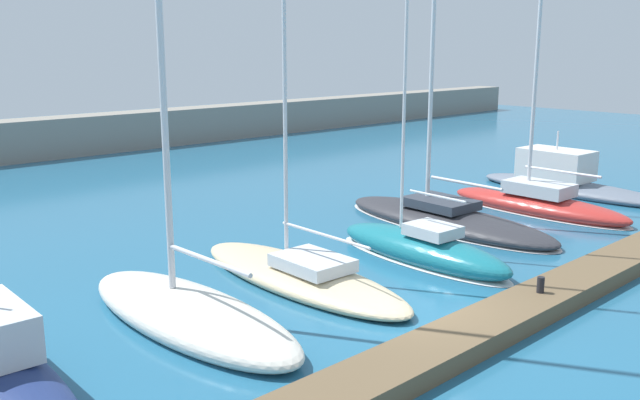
# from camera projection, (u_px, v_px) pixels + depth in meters

# --- Properties ---
(ground_plane) EXTENTS (120.00, 120.00, 0.00)m
(ground_plane) POSITION_uv_depth(u_px,v_px,m) (419.00, 321.00, 18.01)
(ground_plane) COLOR #236084
(dock_pier) EXTENTS (40.71, 1.53, 0.49)m
(dock_pier) POSITION_uv_depth(u_px,v_px,m) (476.00, 332.00, 16.75)
(dock_pier) COLOR brown
(dock_pier) RESTS_ON ground_plane
(sailboat_ivory_fourth) EXTENTS (2.78, 8.33, 17.90)m
(sailboat_ivory_fourth) POSITION_uv_depth(u_px,v_px,m) (188.00, 308.00, 17.71)
(sailboat_ivory_fourth) COLOR silver
(sailboat_ivory_fourth) RESTS_ON ground_plane
(sailboat_sand_fifth) EXTENTS (2.91, 8.95, 19.35)m
(sailboat_sand_fifth) POSITION_uv_depth(u_px,v_px,m) (300.00, 271.00, 20.89)
(sailboat_sand_fifth) COLOR beige
(sailboat_sand_fifth) RESTS_ON ground_plane
(sailboat_teal_sixth) EXTENTS (2.41, 7.29, 12.39)m
(sailboat_teal_sixth) POSITION_uv_depth(u_px,v_px,m) (422.00, 248.00, 23.10)
(sailboat_teal_sixth) COLOR #19707F
(sailboat_teal_sixth) RESTS_ON ground_plane
(sailboat_charcoal_seventh) EXTENTS (3.59, 10.26, 19.22)m
(sailboat_charcoal_seventh) POSITION_uv_depth(u_px,v_px,m) (445.00, 216.00, 27.50)
(sailboat_charcoal_seventh) COLOR #2D2D33
(sailboat_charcoal_seventh) RESTS_ON ground_plane
(sailboat_red_eighth) EXTENTS (2.41, 8.40, 14.95)m
(sailboat_red_eighth) POSITION_uv_depth(u_px,v_px,m) (537.00, 202.00, 29.73)
(sailboat_red_eighth) COLOR #B72D28
(sailboat_red_eighth) RESTS_ON ground_plane
(motorboat_slate_ninth) EXTENTS (2.95, 9.85, 3.16)m
(motorboat_slate_ninth) POSITION_uv_depth(u_px,v_px,m) (565.00, 180.00, 33.78)
(motorboat_slate_ninth) COLOR slate
(motorboat_slate_ninth) RESTS_ON ground_plane
(dock_bollard) EXTENTS (0.20, 0.20, 0.44)m
(dock_bollard) POSITION_uv_depth(u_px,v_px,m) (541.00, 285.00, 18.67)
(dock_bollard) COLOR black
(dock_bollard) RESTS_ON dock_pier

